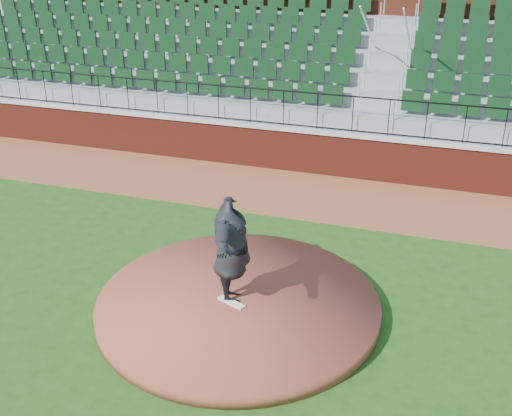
# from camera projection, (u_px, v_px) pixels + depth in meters

# --- Properties ---
(ground) EXTENTS (90.00, 90.00, 0.00)m
(ground) POSITION_uv_depth(u_px,v_px,m) (232.00, 300.00, 12.14)
(ground) COLOR #1D4714
(ground) RESTS_ON ground
(warning_track) EXTENTS (34.00, 3.20, 0.01)m
(warning_track) POSITION_uv_depth(u_px,v_px,m) (301.00, 193.00, 16.79)
(warning_track) COLOR brown
(warning_track) RESTS_ON ground
(field_wall) EXTENTS (34.00, 0.35, 1.20)m
(field_wall) POSITION_uv_depth(u_px,v_px,m) (316.00, 152.00, 17.91)
(field_wall) COLOR maroon
(field_wall) RESTS_ON ground
(wall_cap) EXTENTS (34.00, 0.45, 0.10)m
(wall_cap) POSITION_uv_depth(u_px,v_px,m) (317.00, 130.00, 17.64)
(wall_cap) COLOR #B7B7B7
(wall_cap) RESTS_ON field_wall
(wall_railing) EXTENTS (34.00, 0.05, 1.00)m
(wall_railing) POSITION_uv_depth(u_px,v_px,m) (317.00, 111.00, 17.41)
(wall_railing) COLOR black
(wall_railing) RESTS_ON wall_cap
(seating_stands) EXTENTS (34.00, 5.10, 4.60)m
(seating_stands) POSITION_uv_depth(u_px,v_px,m) (338.00, 72.00, 19.54)
(seating_stands) COLOR gray
(seating_stands) RESTS_ON ground
(concourse_wall) EXTENTS (34.00, 0.50, 5.50)m
(concourse_wall) POSITION_uv_depth(u_px,v_px,m) (355.00, 41.00, 21.76)
(concourse_wall) COLOR maroon
(concourse_wall) RESTS_ON ground
(pitchers_mound) EXTENTS (5.27, 5.27, 0.25)m
(pitchers_mound) POSITION_uv_depth(u_px,v_px,m) (238.00, 305.00, 11.79)
(pitchers_mound) COLOR brown
(pitchers_mound) RESTS_ON ground
(pitching_rubber) EXTENTS (0.58, 0.35, 0.04)m
(pitching_rubber) POSITION_uv_depth(u_px,v_px,m) (232.00, 302.00, 11.60)
(pitching_rubber) COLOR white
(pitching_rubber) RESTS_ON pitchers_mound
(pitcher) EXTENTS (1.37, 2.53, 1.98)m
(pitcher) POSITION_uv_depth(u_px,v_px,m) (232.00, 251.00, 11.34)
(pitcher) COLOR black
(pitcher) RESTS_ON pitchers_mound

